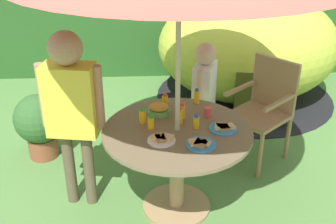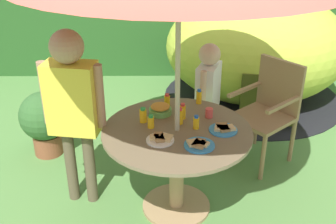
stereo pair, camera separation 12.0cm
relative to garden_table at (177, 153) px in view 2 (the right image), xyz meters
name	(u,v)px [view 2 (the right image)]	position (x,y,z in m)	size (l,w,h in m)	color
ground_plane	(176,208)	(0.00, 0.00, -0.53)	(10.00, 10.00, 0.02)	#548442
garden_table	(177,153)	(0.00, 0.00, 0.00)	(1.10, 1.10, 0.72)	tan
wooden_chair	(269,107)	(0.86, 0.74, 0.02)	(0.67, 0.66, 0.95)	#93704C
dome_tent	(256,47)	(1.00, 2.11, 0.13)	(2.21, 2.21, 1.32)	#B2C63F
potted_plant	(45,120)	(-1.23, 0.82, -0.15)	(0.47, 0.47, 0.64)	brown
child_in_white_shirt	(208,87)	(0.30, 0.77, 0.20)	(0.26, 0.36, 1.13)	brown
child_in_yellow_shirt	(73,99)	(-0.77, 0.12, 0.40)	(0.48, 0.26, 1.44)	brown
snack_bowl	(160,109)	(-0.12, 0.26, 0.24)	(0.18, 0.18, 0.08)	#66B259
plate_mid_left	(199,144)	(0.14, -0.22, 0.21)	(0.21, 0.21, 0.03)	#338CD8
plate_far_right	(160,139)	(-0.12, -0.15, 0.21)	(0.20, 0.20, 0.03)	white
plate_mid_right	(223,129)	(0.34, -0.01, 0.21)	(0.21, 0.21, 0.03)	#338CD8
juice_bottle_near_left	(196,122)	(0.14, 0.02, 0.25)	(0.05, 0.05, 0.11)	yellow
juice_bottle_near_right	(183,111)	(0.05, 0.18, 0.26)	(0.05, 0.05, 0.13)	yellow
juice_bottle_far_left	(143,115)	(-0.25, 0.13, 0.26)	(0.06, 0.06, 0.12)	yellow
juice_bottle_center_front	(199,97)	(0.19, 0.44, 0.26)	(0.04, 0.04, 0.12)	yellow
juice_bottle_center_back	(167,100)	(-0.07, 0.40, 0.25)	(0.05, 0.05, 0.11)	yellow
juice_bottle_front_edge	(151,122)	(-0.19, 0.04, 0.25)	(0.05, 0.05, 0.10)	yellow
juice_bottle_back_edge	(179,116)	(0.02, 0.10, 0.26)	(0.06, 0.06, 0.13)	yellow
cup_near	(209,113)	(0.25, 0.20, 0.24)	(0.06, 0.06, 0.07)	#E04C47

